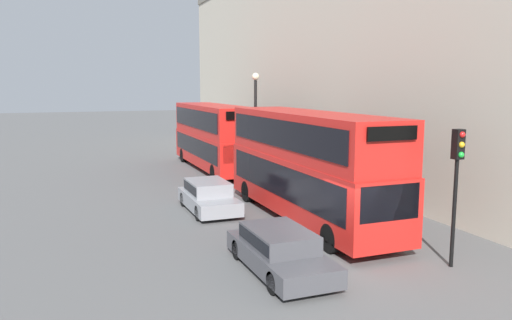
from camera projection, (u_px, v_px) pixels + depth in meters
ground_plane at (333, 264)px, 15.62m from camera, size 200.00×200.00×0.00m
bus_leading at (307, 161)px, 20.39m from camera, size 2.59×11.20×4.47m
bus_second_in_queue at (213, 134)px, 32.89m from camera, size 2.59×11.17×4.28m
car_dark_sedan at (279, 249)px, 14.93m from camera, size 1.87×4.58×1.29m
car_hatchback at (208, 195)px, 22.08m from camera, size 1.83×4.24×1.36m
traffic_light at (457, 169)px, 14.93m from camera, size 0.30×0.36×4.26m
street_lamp at (256, 113)px, 30.38m from camera, size 0.44×0.44×6.30m
pedestrian at (296, 173)px, 27.09m from camera, size 0.36×0.36×1.83m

